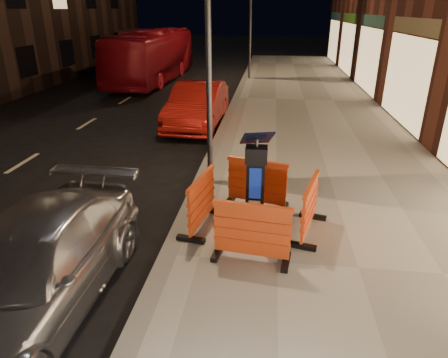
# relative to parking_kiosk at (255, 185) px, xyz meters

# --- Properties ---
(ground_plane) EXTENTS (120.00, 120.00, 0.00)m
(ground_plane) POSITION_rel_parking_kiosk_xyz_m (-1.35, -1.00, -1.02)
(ground_plane) COLOR black
(ground_plane) RESTS_ON ground
(sidewalk) EXTENTS (6.00, 60.00, 0.15)m
(sidewalk) POSITION_rel_parking_kiosk_xyz_m (1.65, -1.00, -0.95)
(sidewalk) COLOR gray
(sidewalk) RESTS_ON ground
(kerb) EXTENTS (0.30, 60.00, 0.15)m
(kerb) POSITION_rel_parking_kiosk_xyz_m (-1.35, -1.00, -0.95)
(kerb) COLOR slate
(kerb) RESTS_ON ground
(parking_kiosk) EXTENTS (0.66, 0.66, 1.74)m
(parking_kiosk) POSITION_rel_parking_kiosk_xyz_m (0.00, 0.00, 0.00)
(parking_kiosk) COLOR black
(parking_kiosk) RESTS_ON sidewalk
(barrier_front) EXTENTS (1.31, 0.68, 0.97)m
(barrier_front) POSITION_rel_parking_kiosk_xyz_m (0.00, -0.95, -0.39)
(barrier_front) COLOR #DF4416
(barrier_front) RESTS_ON sidewalk
(barrier_back) EXTENTS (1.34, 0.83, 0.97)m
(barrier_back) POSITION_rel_parking_kiosk_xyz_m (0.00, 0.95, -0.39)
(barrier_back) COLOR #DF4416
(barrier_back) RESTS_ON sidewalk
(barrier_kerbside) EXTENTS (0.74, 1.32, 0.97)m
(barrier_kerbside) POSITION_rel_parking_kiosk_xyz_m (-0.95, 0.00, -0.39)
(barrier_kerbside) COLOR #DF4416
(barrier_kerbside) RESTS_ON sidewalk
(barrier_bldgside) EXTENTS (0.82, 1.34, 0.97)m
(barrier_bldgside) POSITION_rel_parking_kiosk_xyz_m (0.95, 0.00, -0.39)
(barrier_bldgside) COLOR #DF4416
(barrier_bldgside) RESTS_ON sidewalk
(car_silver) EXTENTS (1.95, 4.52, 1.30)m
(car_silver) POSITION_rel_parking_kiosk_xyz_m (-2.87, -2.24, -1.02)
(car_silver) COLOR silver
(car_silver) RESTS_ON ground
(car_red) EXTENTS (1.69, 4.52, 1.47)m
(car_red) POSITION_rel_parking_kiosk_xyz_m (-2.32, 7.21, -1.02)
(car_red) COLOR #A61812
(car_red) RESTS_ON ground
(bus_doubledecker) EXTENTS (2.50, 10.05, 2.79)m
(bus_doubledecker) POSITION_rel_parking_kiosk_xyz_m (-6.42, 16.17, -1.02)
(bus_doubledecker) COLOR maroon
(bus_doubledecker) RESTS_ON ground
(street_lamp_mid) EXTENTS (0.12, 0.12, 6.00)m
(street_lamp_mid) POSITION_rel_parking_kiosk_xyz_m (-1.10, 2.00, 2.13)
(street_lamp_mid) COLOR #3F3F44
(street_lamp_mid) RESTS_ON sidewalk
(street_lamp_far) EXTENTS (0.12, 0.12, 6.00)m
(street_lamp_far) POSITION_rel_parking_kiosk_xyz_m (-1.10, 17.00, 2.13)
(street_lamp_far) COLOR #3F3F44
(street_lamp_far) RESTS_ON sidewalk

